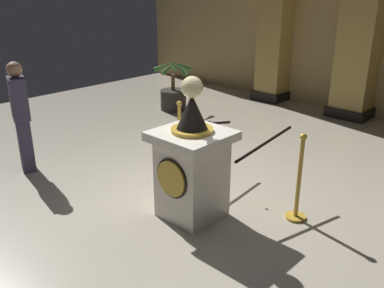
{
  "coord_description": "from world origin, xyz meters",
  "views": [
    {
      "loc": [
        3.35,
        -3.37,
        2.58
      ],
      "look_at": [
        0.35,
        -0.21,
        0.9
      ],
      "focal_mm": 39.16,
      "sensor_mm": 36.0,
      "label": 1
    }
  ],
  "objects_px": {
    "stanchion_far": "(180,144)",
    "bystander_guest": "(21,115)",
    "stanchion_near": "(298,190)",
    "pedestal_clock": "(192,165)",
    "potted_palm_left": "(173,95)"
  },
  "relations": [
    {
      "from": "stanchion_far",
      "to": "bystander_guest",
      "type": "xyz_separation_m",
      "value": [
        -1.52,
        -1.63,
        0.49
      ]
    },
    {
      "from": "stanchion_near",
      "to": "bystander_guest",
      "type": "relative_size",
      "value": 0.66
    },
    {
      "from": "pedestal_clock",
      "to": "stanchion_far",
      "type": "distance_m",
      "value": 1.48
    },
    {
      "from": "pedestal_clock",
      "to": "bystander_guest",
      "type": "relative_size",
      "value": 1.05
    },
    {
      "from": "stanchion_far",
      "to": "potted_palm_left",
      "type": "xyz_separation_m",
      "value": [
        -2.24,
        2.04,
        -0.04
      ]
    },
    {
      "from": "stanchion_near",
      "to": "bystander_guest",
      "type": "distance_m",
      "value": 3.9
    },
    {
      "from": "bystander_guest",
      "to": "potted_palm_left",
      "type": "bearing_deg",
      "value": 101.11
    },
    {
      "from": "pedestal_clock",
      "to": "stanchion_near",
      "type": "height_order",
      "value": "pedestal_clock"
    },
    {
      "from": "stanchion_far",
      "to": "potted_palm_left",
      "type": "bearing_deg",
      "value": 137.69
    },
    {
      "from": "stanchion_near",
      "to": "stanchion_far",
      "type": "relative_size",
      "value": 1.04
    },
    {
      "from": "pedestal_clock",
      "to": "stanchion_near",
      "type": "distance_m",
      "value": 1.25
    },
    {
      "from": "potted_palm_left",
      "to": "bystander_guest",
      "type": "xyz_separation_m",
      "value": [
        0.72,
        -3.67,
        0.52
      ]
    },
    {
      "from": "pedestal_clock",
      "to": "stanchion_near",
      "type": "bearing_deg",
      "value": 40.2
    },
    {
      "from": "stanchion_far",
      "to": "bystander_guest",
      "type": "height_order",
      "value": "bystander_guest"
    },
    {
      "from": "stanchion_near",
      "to": "potted_palm_left",
      "type": "height_order",
      "value": "potted_palm_left"
    }
  ]
}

